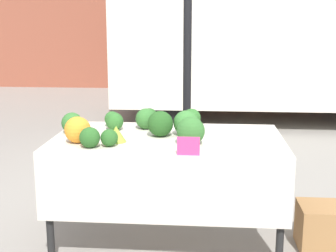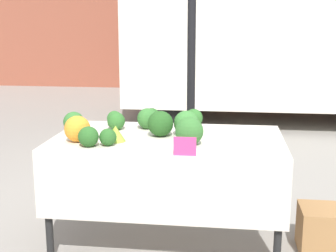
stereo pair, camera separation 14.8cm
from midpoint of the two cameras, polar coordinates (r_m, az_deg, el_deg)
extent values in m
plane|color=gray|center=(3.60, 1.21, -13.51)|extent=(40.00, 40.00, 0.00)
cylinder|color=black|center=(3.99, 3.95, 9.01)|extent=(0.07, 0.07, 2.67)
cube|color=silver|center=(7.91, 9.09, 11.08)|extent=(3.48, 2.30, 2.19)
cylinder|color=black|center=(7.10, 1.28, 2.50)|extent=(0.69, 0.22, 0.69)
cylinder|color=black|center=(8.96, 2.55, 4.57)|extent=(0.69, 0.22, 0.69)
cube|color=beige|center=(3.33, 1.27, -1.60)|extent=(1.63, 0.95, 0.03)
cube|color=beige|center=(2.96, 0.28, -8.12)|extent=(1.63, 0.01, 0.43)
cylinder|color=black|center=(3.24, -13.14, -9.65)|extent=(0.05, 0.05, 0.75)
cylinder|color=black|center=(3.08, 14.73, -10.93)|extent=(0.05, 0.05, 0.75)
cylinder|color=black|center=(3.98, -9.01, -5.26)|extent=(0.05, 0.05, 0.75)
cylinder|color=black|center=(3.85, 13.19, -6.05)|extent=(0.05, 0.05, 0.75)
sphere|color=orange|center=(3.23, -9.70, -0.36)|extent=(0.18, 0.18, 0.18)
cone|color=#93B238|center=(3.21, -5.10, -0.91)|extent=(0.14, 0.14, 0.11)
sphere|color=#285B23|center=(3.10, -5.99, -1.37)|extent=(0.12, 0.12, 0.12)
sphere|color=#336B2D|center=(3.10, 3.98, -0.63)|extent=(0.19, 0.19, 0.19)
sphere|color=#23511E|center=(3.33, 0.35, 0.28)|extent=(0.18, 0.18, 0.18)
sphere|color=#2D6628|center=(3.65, 4.31, 0.99)|extent=(0.14, 0.14, 0.14)
sphere|color=#285B23|center=(3.09, -8.33, -1.29)|extent=(0.14, 0.14, 0.14)
sphere|color=#336B2D|center=(3.58, -1.34, 0.91)|extent=(0.16, 0.16, 0.16)
sphere|color=#2D6628|center=(3.70, -5.40, 0.93)|extent=(0.12, 0.12, 0.12)
sphere|color=#336B2D|center=(3.51, -10.24, 0.47)|extent=(0.15, 0.15, 0.15)
sphere|color=#387533|center=(3.36, 3.51, 0.34)|extent=(0.18, 0.18, 0.18)
sphere|color=#285B23|center=(3.71, -0.86, 1.15)|extent=(0.14, 0.14, 0.14)
sphere|color=#2D6628|center=(3.56, -5.16, 0.61)|extent=(0.14, 0.14, 0.14)
cube|color=#E53D84|center=(2.86, 3.55, -2.50)|extent=(0.14, 0.01, 0.12)
cube|color=#9E7042|center=(3.56, 20.45, -11.83)|extent=(0.44, 0.32, 0.32)
camera|label=1|loc=(0.07, -88.72, 0.28)|focal=50.00mm
camera|label=2|loc=(0.07, 91.28, -0.28)|focal=50.00mm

